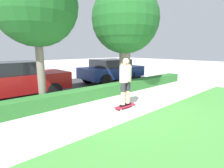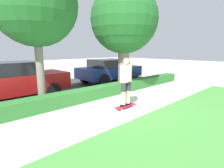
{
  "view_description": "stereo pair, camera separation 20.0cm",
  "coord_description": "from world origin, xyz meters",
  "px_view_note": "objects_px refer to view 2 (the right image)",
  "views": [
    {
      "loc": [
        -4.3,
        -4.17,
        2.0
      ],
      "look_at": [
        -0.03,
        0.6,
        0.74
      ],
      "focal_mm": 28.0,
      "sensor_mm": 36.0,
      "label": 1
    },
    {
      "loc": [
        -4.45,
        -4.04,
        2.0
      ],
      "look_at": [
        -0.03,
        0.6,
        0.74
      ],
      "focal_mm": 28.0,
      "sensor_mm": 36.0,
      "label": 2
    }
  ],
  "objects_px": {
    "skateboard": "(126,106)",
    "skater_person": "(126,81)",
    "tree_mid": "(124,21)",
    "tree_near": "(35,4)",
    "parked_car_middle": "(109,70)",
    "parked_car_front": "(11,81)"
  },
  "relations": [
    {
      "from": "skateboard",
      "to": "parked_car_middle",
      "type": "height_order",
      "value": "parked_car_middle"
    },
    {
      "from": "skater_person",
      "to": "parked_car_middle",
      "type": "relative_size",
      "value": 0.42
    },
    {
      "from": "skateboard",
      "to": "parked_car_middle",
      "type": "distance_m",
      "value": 4.9
    },
    {
      "from": "skateboard",
      "to": "tree_mid",
      "type": "bearing_deg",
      "value": 44.93
    },
    {
      "from": "skateboard",
      "to": "tree_mid",
      "type": "height_order",
      "value": "tree_mid"
    },
    {
      "from": "skateboard",
      "to": "skater_person",
      "type": "height_order",
      "value": "skater_person"
    },
    {
      "from": "tree_near",
      "to": "parked_car_middle",
      "type": "distance_m",
      "value": 5.81
    },
    {
      "from": "skater_person",
      "to": "parked_car_middle",
      "type": "height_order",
      "value": "skater_person"
    },
    {
      "from": "tree_near",
      "to": "parked_car_front",
      "type": "height_order",
      "value": "tree_near"
    },
    {
      "from": "parked_car_middle",
      "to": "tree_mid",
      "type": "bearing_deg",
      "value": -115.74
    },
    {
      "from": "skater_person",
      "to": "tree_near",
      "type": "distance_m",
      "value": 3.89
    },
    {
      "from": "parked_car_front",
      "to": "skater_person",
      "type": "bearing_deg",
      "value": -55.98
    },
    {
      "from": "skater_person",
      "to": "tree_mid",
      "type": "xyz_separation_m",
      "value": [
        1.64,
        1.64,
        2.31
      ]
    },
    {
      "from": "parked_car_front",
      "to": "parked_car_middle",
      "type": "relative_size",
      "value": 1.1
    },
    {
      "from": "skateboard",
      "to": "skater_person",
      "type": "distance_m",
      "value": 0.89
    },
    {
      "from": "tree_near",
      "to": "parked_car_front",
      "type": "distance_m",
      "value": 3.15
    },
    {
      "from": "tree_near",
      "to": "tree_mid",
      "type": "relative_size",
      "value": 1.01
    },
    {
      "from": "skateboard",
      "to": "parked_car_middle",
      "type": "bearing_deg",
      "value": 54.0
    },
    {
      "from": "skater_person",
      "to": "parked_car_front",
      "type": "relative_size",
      "value": 0.38
    },
    {
      "from": "parked_car_front",
      "to": "parked_car_middle",
      "type": "bearing_deg",
      "value": 1.09
    },
    {
      "from": "skateboard",
      "to": "tree_mid",
      "type": "xyz_separation_m",
      "value": [
        1.64,
        1.64,
        3.2
      ]
    },
    {
      "from": "tree_near",
      "to": "parked_car_front",
      "type": "relative_size",
      "value": 1.13
    }
  ]
}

